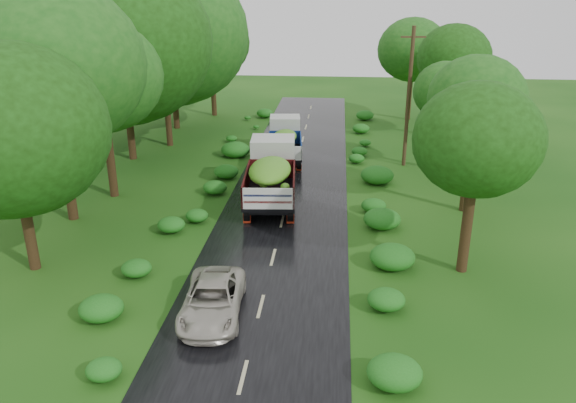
# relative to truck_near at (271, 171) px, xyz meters

# --- Properties ---
(ground) EXTENTS (120.00, 120.00, 0.00)m
(ground) POSITION_rel_truck_near_xyz_m (0.86, -14.83, -1.68)
(ground) COLOR #13430E
(ground) RESTS_ON ground
(road) EXTENTS (6.50, 80.00, 0.02)m
(road) POSITION_rel_truck_near_xyz_m (0.86, -9.83, -1.67)
(road) COLOR black
(road) RESTS_ON ground
(road_lines) EXTENTS (0.12, 69.60, 0.00)m
(road_lines) POSITION_rel_truck_near_xyz_m (0.86, -8.83, -1.66)
(road_lines) COLOR #BFB78C
(road_lines) RESTS_ON road
(truck_near) EXTENTS (2.99, 7.23, 2.97)m
(truck_near) POSITION_rel_truck_near_xyz_m (0.00, 0.00, 0.00)
(truck_near) COLOR black
(truck_near) RESTS_ON ground
(truck_far) EXTENTS (2.64, 6.16, 2.52)m
(truck_far) POSITION_rel_truck_near_xyz_m (-0.02, 7.95, -0.26)
(truck_far) COLOR black
(truck_far) RESTS_ON ground
(car) EXTENTS (2.35, 4.56, 1.23)m
(car) POSITION_rel_truck_near_xyz_m (-0.75, -11.55, -1.05)
(car) COLOR #BCB5A7
(car) RESTS_ON road
(utility_pole) EXTENTS (1.54, 0.27, 8.77)m
(utility_pole) POSITION_rel_truck_near_xyz_m (7.86, 7.23, 2.83)
(utility_pole) COLOR #382616
(utility_pole) RESTS_ON ground
(trees_left) EXTENTS (6.88, 33.50, 9.84)m
(trees_left) POSITION_rel_truck_near_xyz_m (-9.41, 6.92, 5.27)
(trees_left) COLOR black
(trees_left) RESTS_ON ground
(trees_right) EXTENTS (6.28, 31.53, 7.55)m
(trees_right) POSITION_rel_truck_near_xyz_m (10.10, 7.97, 3.97)
(trees_right) COLOR black
(trees_right) RESTS_ON ground
(shrubs) EXTENTS (11.90, 44.00, 0.70)m
(shrubs) POSITION_rel_truck_near_xyz_m (0.86, -0.83, -1.33)
(shrubs) COLOR #1E6B19
(shrubs) RESTS_ON ground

